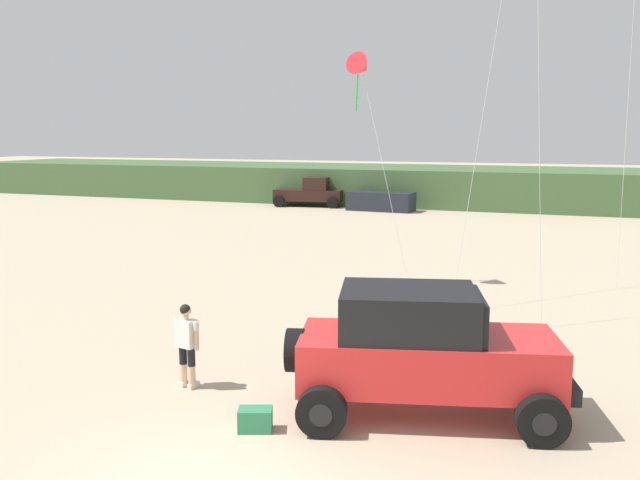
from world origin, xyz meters
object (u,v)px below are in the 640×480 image
cooler_box (255,420)px  distant_pickup (311,192)px  person_watching (187,341)px  jeep (424,349)px  kite_blue_swept (362,67)px  distant_sedan (381,201)px

cooler_box → distant_pickup: distant_pickup is taller
person_watching → distant_pickup: size_ratio=0.35×
distant_pickup → person_watching: bearing=-72.7°
person_watching → cooler_box: bearing=-32.0°
jeep → person_watching: bearing=-176.1°
jeep → kite_blue_swept: bearing=113.3°
jeep → distant_pickup: (-14.57, 31.83, -0.26)m
distant_pickup → kite_blue_swept: 25.12m
distant_pickup → distant_sedan: size_ratio=1.15×
cooler_box → distant_sedan: (-6.91, 32.44, 0.41)m
distant_sedan → jeep: bearing=-69.1°
kite_blue_swept → person_watching: bearing=-92.0°
kite_blue_swept → distant_sedan: bearing=103.8°
person_watching → distant_pickup: distant_pickup is taller
distant_sedan → kite_blue_swept: 22.61m
kite_blue_swept → cooler_box: bearing=-81.3°
distant_pickup → distant_sedan: distant_pickup is taller
kite_blue_swept → distant_pickup: bearing=115.2°
person_watching → distant_sedan: 31.51m
person_watching → kite_blue_swept: bearing=88.0°
person_watching → distant_pickup: (-10.01, 32.14, 0.00)m
cooler_box → distant_pickup: (-12.10, 33.44, 0.75)m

